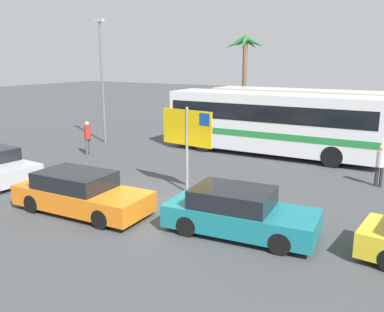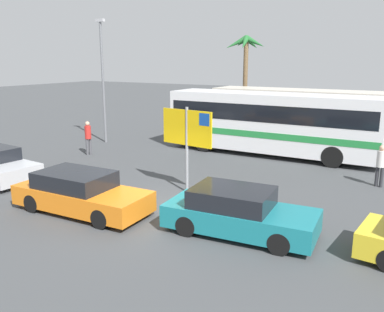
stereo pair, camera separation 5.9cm
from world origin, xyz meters
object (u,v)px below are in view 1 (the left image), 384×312
car_orange (80,193)px  car_teal (239,212)px  bus_front_coach (271,121)px  pedestrian_crossing_lot (380,162)px  pedestrian_near_sign (88,135)px  ferry_sign (188,131)px  bus_rear_coach (305,115)px

car_orange → car_teal: size_ratio=1.06×
bus_front_coach → car_orange: bus_front_coach is taller
car_teal → pedestrian_crossing_lot: (2.96, 6.85, 0.34)m
pedestrian_near_sign → car_orange: bearing=-31.5°
pedestrian_crossing_lot → car_teal: bearing=169.8°
bus_front_coach → ferry_sign: (-0.52, -7.58, 0.54)m
bus_front_coach → ferry_sign: 7.62m
car_teal → pedestrian_near_sign: size_ratio=2.50×
car_orange → pedestrian_crossing_lot: pedestrian_crossing_lot is taller
bus_front_coach → pedestrian_crossing_lot: bus_front_coach is taller
car_teal → pedestrian_near_sign: pedestrian_near_sign is taller
ferry_sign → pedestrian_crossing_lot: 7.62m
ferry_sign → car_teal: (3.15, -2.50, -1.69)m
car_teal → pedestrian_crossing_lot: pedestrian_crossing_lot is taller
bus_rear_coach → car_orange: 14.79m
ferry_sign → pedestrian_near_sign: size_ratio=1.82×
pedestrian_near_sign → bus_rear_coach: bearing=58.2°
bus_rear_coach → car_orange: (-3.42, -14.34, -1.15)m
ferry_sign → pedestrian_near_sign: 8.23m
bus_front_coach → bus_rear_coach: size_ratio=1.00×
bus_rear_coach → pedestrian_near_sign: bearing=-138.1°
bus_rear_coach → pedestrian_crossing_lot: bearing=-54.2°
pedestrian_near_sign → pedestrian_crossing_lot: bearing=23.0°
bus_rear_coach → pedestrian_near_sign: 12.19m
bus_front_coach → car_orange: bearing=-102.9°
car_teal → pedestrian_near_sign: bearing=149.6°
ferry_sign → car_orange: ferry_sign is taller
bus_front_coach → pedestrian_crossing_lot: size_ratio=6.56×
ferry_sign → car_teal: ferry_sign is taller
pedestrian_crossing_lot → pedestrian_near_sign: (-13.76, -1.62, 0.07)m
car_teal → pedestrian_near_sign: 12.01m
bus_front_coach → car_orange: 11.40m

